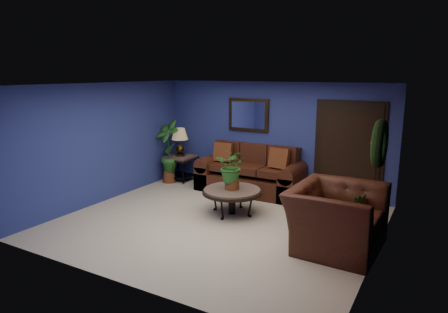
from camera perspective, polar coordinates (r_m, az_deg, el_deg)
The scene contains 18 objects.
floor at distance 7.46m, azimuth -0.90°, elevation -9.33°, with size 5.50×5.50×0.00m, color beige.
wall_back at distance 9.31m, azimuth 6.89°, elevation 2.86°, with size 5.50×0.04×2.50m, color navy.
wall_left at distance 8.80m, azimuth -16.58°, elevation 1.92°, with size 0.04×5.00×2.50m, color navy.
wall_right_brick at distance 6.22m, azimuth 21.52°, elevation -2.48°, with size 0.04×5.00×2.50m, color maroon.
ceiling at distance 6.95m, azimuth -0.97°, elevation 10.23°, with size 5.50×5.00×0.02m, color silver.
crown_molding at distance 6.05m, azimuth 22.10°, elevation 8.44°, with size 0.03×5.00×0.14m, color white.
wall_mirror at distance 9.46m, azimuth 3.50°, elevation 5.94°, with size 1.02×0.06×0.77m, color #412C11.
closet_door at distance 8.80m, azimuth 17.34°, elevation 0.55°, with size 1.44×0.06×2.18m, color black.
wreath at distance 6.18m, azimuth 21.35°, elevation 1.73°, with size 0.72×0.72×0.16m, color black.
sofa at distance 9.25m, azimuth 3.99°, elevation -2.79°, with size 2.42×1.04×1.09m.
coffee_table at distance 7.75m, azimuth 1.16°, elevation -5.08°, with size 1.16×1.16×0.50m.
end_table at distance 10.18m, azimuth -6.25°, elevation -0.72°, with size 0.69×0.69×0.63m.
table_lamp at distance 10.06m, azimuth -6.32°, elevation 2.56°, with size 0.41×0.41×0.68m.
side_chair at distance 9.08m, azimuth 6.17°, elevation -1.75°, with size 0.48×0.48×1.00m.
armchair at distance 6.52m, azimuth 15.72°, elevation -8.42°, with size 1.50×1.31×0.98m, color #411D12.
coffee_plant at distance 7.62m, azimuth 1.18°, elevation -1.55°, with size 0.66×0.60×0.79m.
floor_plant at distance 6.86m, azimuth 18.12°, elevation -8.11°, with size 0.44×0.40×0.82m.
tall_plant at distance 9.96m, azimuth -7.96°, elevation 1.11°, with size 0.79×0.64×1.56m.
Camera 1 is at (3.52, -5.99, 2.71)m, focal length 32.00 mm.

